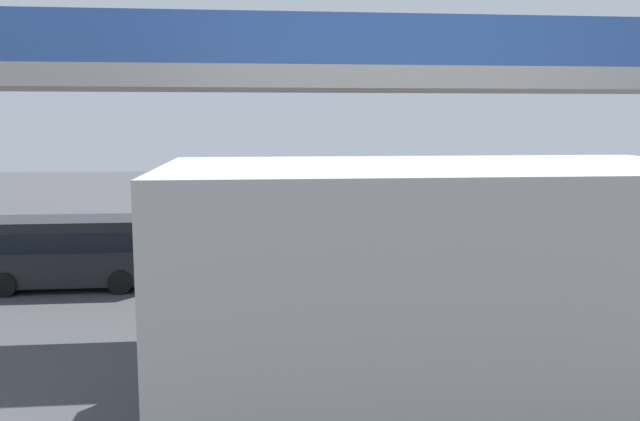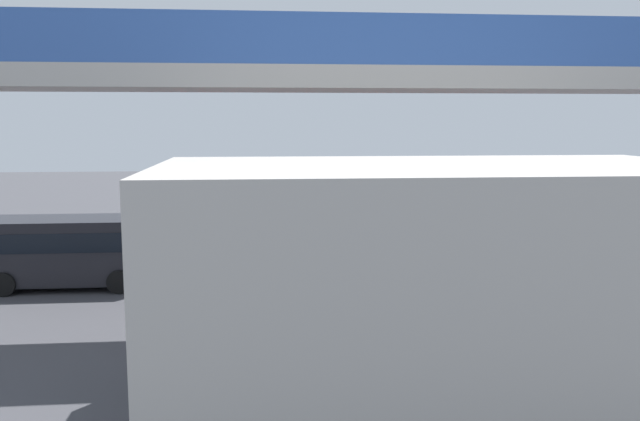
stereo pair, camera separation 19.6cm
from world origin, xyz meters
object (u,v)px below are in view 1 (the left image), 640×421
object	(u,v)px
city_bus	(327,202)
traffic_sign	(363,186)
pedestrian	(260,219)
bicycle_black	(561,246)
parked_van	(70,248)

from	to	relation	value
city_bus	traffic_sign	xyz separation A→B (m)	(-2.38, -5.97, 0.01)
pedestrian	bicycle_black	bearing A→B (deg)	157.59
pedestrian	city_bus	bearing A→B (deg)	133.10
city_bus	bicycle_black	xyz separation A→B (m)	(-8.33, 1.80, -1.51)
parked_van	bicycle_black	distance (m)	16.69
parked_van	traffic_sign	world-z (taller)	traffic_sign
traffic_sign	city_bus	bearing A→B (deg)	68.24
traffic_sign	pedestrian	bearing A→B (deg)	34.14
city_bus	bicycle_black	world-z (taller)	city_bus
parked_van	pedestrian	world-z (taller)	parked_van
parked_van	traffic_sign	xyz separation A→B (m)	(-10.50, -10.50, 0.71)
bicycle_black	traffic_sign	world-z (taller)	traffic_sign
parked_van	bicycle_black	xyz separation A→B (m)	(-16.44, -2.74, -0.81)
bicycle_black	pedestrian	xyz separation A→B (m)	(10.82, -4.46, 0.51)
parked_van	pedestrian	distance (m)	9.14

